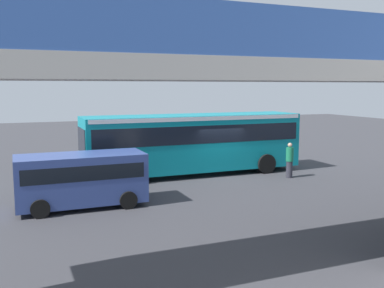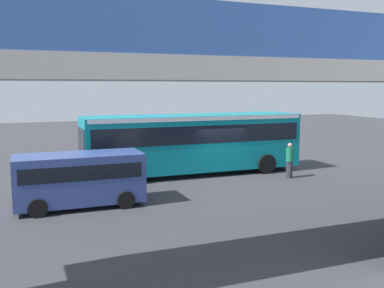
% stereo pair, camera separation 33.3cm
% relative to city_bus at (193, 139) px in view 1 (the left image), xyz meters
% --- Properties ---
extents(ground, '(80.00, 80.00, 0.00)m').
position_rel_city_bus_xyz_m(ground, '(-0.99, 0.89, -1.88)').
color(ground, '#38383D').
extents(city_bus, '(11.54, 2.85, 3.15)m').
position_rel_city_bus_xyz_m(city_bus, '(0.00, 0.00, 0.00)').
color(city_bus, '#0C8493').
rests_on(city_bus, ground).
extents(parked_van, '(4.80, 2.17, 2.05)m').
position_rel_city_bus_xyz_m(parked_van, '(6.40, 4.21, -0.70)').
color(parked_van, '#33478C').
rests_on(parked_van, ground).
extents(pedestrian, '(0.38, 0.38, 1.79)m').
position_rel_city_bus_xyz_m(pedestrian, '(-4.18, 2.69, -1.00)').
color(pedestrian, '#2D2D38').
rests_on(pedestrian, ground).
extents(traffic_sign, '(0.08, 0.60, 2.80)m').
position_rel_city_bus_xyz_m(traffic_sign, '(-0.76, -3.89, 0.01)').
color(traffic_sign, slate).
rests_on(traffic_sign, ground).
extents(lane_dash_leftmost, '(2.00, 0.20, 0.01)m').
position_rel_city_bus_xyz_m(lane_dash_leftmost, '(-4.99, -1.32, -1.88)').
color(lane_dash_leftmost, silver).
rests_on(lane_dash_leftmost, ground).
extents(lane_dash_left, '(2.00, 0.20, 0.01)m').
position_rel_city_bus_xyz_m(lane_dash_left, '(-0.99, -1.32, -1.88)').
color(lane_dash_left, silver).
rests_on(lane_dash_left, ground).
extents(lane_dash_centre, '(2.00, 0.20, 0.01)m').
position_rel_city_bus_xyz_m(lane_dash_centre, '(3.01, -1.32, -1.88)').
color(lane_dash_centre, silver).
rests_on(lane_dash_centre, ground).
extents(pedestrian_overpass, '(25.96, 2.60, 6.34)m').
position_rel_city_bus_xyz_m(pedestrian_overpass, '(-0.99, 11.53, 2.75)').
color(pedestrian_overpass, '#B2ADA5').
rests_on(pedestrian_overpass, ground).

